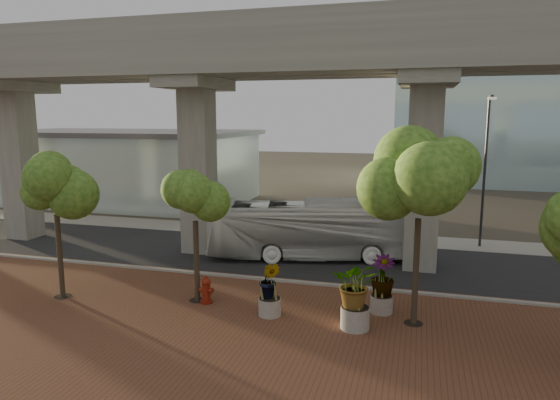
# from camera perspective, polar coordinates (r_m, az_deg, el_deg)

# --- Properties ---
(ground) EXTENTS (160.00, 160.00, 0.00)m
(ground) POSITION_cam_1_polar(r_m,az_deg,el_deg) (25.12, 1.63, -8.02)
(ground) COLOR #3A342A
(ground) RESTS_ON ground
(brick_plaza) EXTENTS (70.00, 13.00, 0.06)m
(brick_plaza) POSITION_cam_1_polar(r_m,az_deg,el_deg) (17.97, -4.81, -15.36)
(brick_plaza) COLOR brown
(brick_plaza) RESTS_ON ground
(asphalt_road) EXTENTS (90.00, 8.00, 0.04)m
(asphalt_road) POSITION_cam_1_polar(r_m,az_deg,el_deg) (26.98, 2.67, -6.73)
(asphalt_road) COLOR black
(asphalt_road) RESTS_ON ground
(curb_strip) EXTENTS (70.00, 0.25, 0.16)m
(curb_strip) POSITION_cam_1_polar(r_m,az_deg,el_deg) (23.26, 0.42, -9.27)
(curb_strip) COLOR gray
(curb_strip) RESTS_ON ground
(far_sidewalk) EXTENTS (90.00, 3.00, 0.06)m
(far_sidewalk) POSITION_cam_1_polar(r_m,az_deg,el_deg) (32.18, 4.89, -4.04)
(far_sidewalk) COLOR gray
(far_sidewalk) RESTS_ON ground
(transit_viaduct) EXTENTS (72.00, 5.60, 12.40)m
(transit_viaduct) POSITION_cam_1_polar(r_m,az_deg,el_deg) (25.89, 2.80, 8.89)
(transit_viaduct) COLOR #9C9B8E
(transit_viaduct) RESTS_ON ground
(station_pavilion) EXTENTS (23.00, 13.00, 6.30)m
(station_pavilion) POSITION_cam_1_polar(r_m,az_deg,el_deg) (47.15, -17.60, 3.82)
(station_pavilion) COLOR silver
(station_pavilion) RESTS_ON ground
(transit_bus) EXTENTS (11.55, 5.23, 3.13)m
(transit_bus) POSITION_cam_1_polar(r_m,az_deg,el_deg) (26.78, 3.85, -3.44)
(transit_bus) COLOR silver
(transit_bus) RESTS_ON ground
(fire_hydrant) EXTENTS (0.56, 0.51, 1.13)m
(fire_hydrant) POSITION_cam_1_polar(r_m,az_deg,el_deg) (20.83, -8.43, -10.14)
(fire_hydrant) COLOR maroon
(fire_hydrant) RESTS_ON ground
(planter_front) EXTENTS (2.30, 2.30, 2.53)m
(planter_front) POSITION_cam_1_polar(r_m,az_deg,el_deg) (18.13, 8.66, -9.87)
(planter_front) COLOR gray
(planter_front) RESTS_ON ground
(planter_right) EXTENTS (2.13, 2.13, 2.28)m
(planter_right) POSITION_cam_1_polar(r_m,az_deg,el_deg) (19.79, 11.62, -8.75)
(planter_right) COLOR #A39F93
(planter_right) RESTS_ON ground
(planter_left) EXTENTS (1.93, 1.93, 2.12)m
(planter_left) POSITION_cam_1_polar(r_m,az_deg,el_deg) (19.16, -1.19, -9.46)
(planter_left) COLOR #B0AB9F
(planter_left) RESTS_ON ground
(street_tree_far_west) EXTENTS (3.21, 3.21, 5.95)m
(street_tree_far_west) POSITION_cam_1_polar(r_m,az_deg,el_deg) (22.33, -24.32, 0.82)
(street_tree_far_west) COLOR #403525
(street_tree_far_west) RESTS_ON ground
(street_tree_near_west) EXTENTS (2.98, 2.98, 5.58)m
(street_tree_near_west) POSITION_cam_1_polar(r_m,az_deg,el_deg) (20.23, -9.70, -0.04)
(street_tree_near_west) COLOR #403525
(street_tree_near_west) RESTS_ON ground
(street_tree_near_east) EXTENTS (4.08, 4.08, 7.00)m
(street_tree_near_east) POSITION_cam_1_polar(r_m,az_deg,el_deg) (18.18, 15.69, 1.57)
(street_tree_near_east) COLOR #403525
(street_tree_near_east) RESTS_ON ground
(streetlamp_west) EXTENTS (0.37, 1.07, 7.38)m
(streetlamp_west) POSITION_cam_1_polar(r_m,az_deg,el_deg) (33.79, -9.68, 3.88)
(streetlamp_west) COLOR #2C2B30
(streetlamp_west) RESTS_ON ground
(streetlamp_east) EXTENTS (0.43, 1.26, 8.68)m
(streetlamp_east) POSITION_cam_1_polar(r_m,az_deg,el_deg) (30.68, 22.44, 4.14)
(streetlamp_east) COLOR #2A2A2F
(streetlamp_east) RESTS_ON ground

